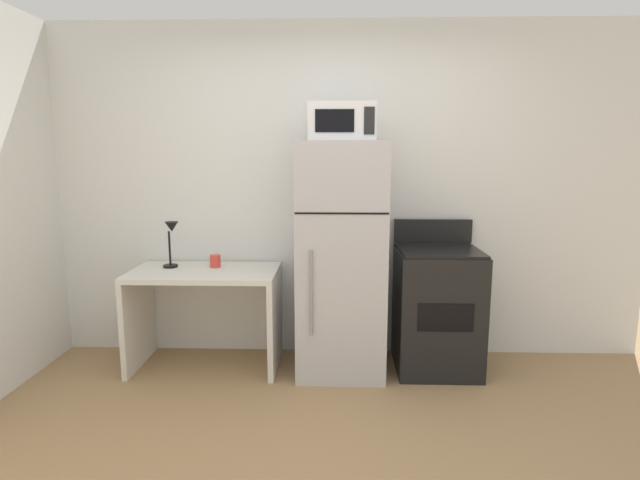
# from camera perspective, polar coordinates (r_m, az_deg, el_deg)

# --- Properties ---
(ground_plane) EXTENTS (12.00, 12.00, 0.00)m
(ground_plane) POSITION_cam_1_polar(r_m,az_deg,el_deg) (2.87, 0.20, -24.54)
(ground_plane) COLOR #9E7A51
(wall_back_white) EXTENTS (5.00, 0.10, 2.60)m
(wall_back_white) POSITION_cam_1_polar(r_m,az_deg,el_deg) (4.08, 0.90, 5.30)
(wall_back_white) COLOR silver
(wall_back_white) RESTS_ON ground
(desk) EXTENTS (1.09, 0.62, 0.75)m
(desk) POSITION_cam_1_polar(r_m,az_deg,el_deg) (3.97, -12.65, -6.54)
(desk) COLOR silver
(desk) RESTS_ON ground
(desk_lamp) EXTENTS (0.14, 0.12, 0.35)m
(desk_lamp) POSITION_cam_1_polar(r_m,az_deg,el_deg) (4.01, -16.24, 0.38)
(desk_lamp) COLOR black
(desk_lamp) RESTS_ON desk
(coffee_mug) EXTENTS (0.08, 0.08, 0.09)m
(coffee_mug) POSITION_cam_1_polar(r_m,az_deg,el_deg) (3.98, -11.59, -2.31)
(coffee_mug) COLOR #D83F33
(coffee_mug) RESTS_ON desk
(refrigerator) EXTENTS (0.63, 0.68, 1.69)m
(refrigerator) POSITION_cam_1_polar(r_m,az_deg,el_deg) (3.75, 2.34, -2.09)
(refrigerator) COLOR #B7B7BC
(refrigerator) RESTS_ON ground
(microwave) EXTENTS (0.46, 0.35, 0.26)m
(microwave) POSITION_cam_1_polar(r_m,az_deg,el_deg) (3.66, 2.46, 12.98)
(microwave) COLOR silver
(microwave) RESTS_ON refrigerator
(oven_range) EXTENTS (0.60, 0.61, 1.10)m
(oven_range) POSITION_cam_1_polar(r_m,az_deg,el_deg) (3.95, 12.90, -7.43)
(oven_range) COLOR black
(oven_range) RESTS_ON ground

